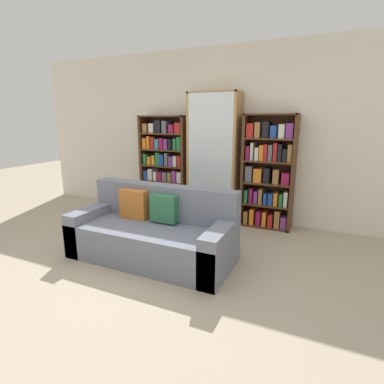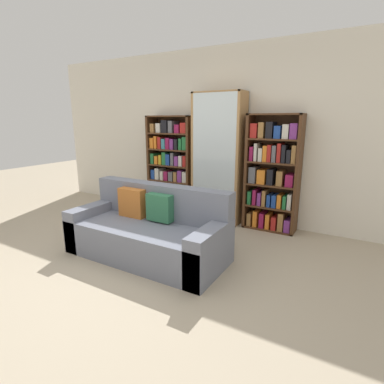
% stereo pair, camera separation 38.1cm
% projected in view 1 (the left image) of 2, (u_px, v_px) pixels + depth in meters
% --- Properties ---
extents(ground_plane, '(16.00, 16.00, 0.00)m').
position_uv_depth(ground_plane, '(128.00, 276.00, 3.15)').
color(ground_plane, tan).
extents(wall_back, '(6.84, 0.06, 2.70)m').
position_uv_depth(wall_back, '(210.00, 135.00, 4.90)').
color(wall_back, silver).
rests_on(wall_back, ground).
extents(couch, '(1.91, 0.82, 0.83)m').
position_uv_depth(couch, '(153.00, 234.00, 3.54)').
color(couch, slate).
rests_on(couch, ground).
extents(bookshelf_left, '(0.84, 0.32, 1.67)m').
position_uv_depth(bookshelf_left, '(165.00, 167.00, 5.15)').
color(bookshelf_left, '#4C2D19').
rests_on(bookshelf_left, ground).
extents(display_cabinet, '(0.79, 0.36, 2.01)m').
position_uv_depth(display_cabinet, '(214.00, 159.00, 4.73)').
color(display_cabinet, '#AD7F4C').
rests_on(display_cabinet, ground).
extents(bookshelf_right, '(0.76, 0.32, 1.69)m').
position_uv_depth(bookshelf_right, '(268.00, 173.00, 4.44)').
color(bookshelf_right, '#4C2D19').
rests_on(bookshelf_right, ground).
extents(wine_bottle, '(0.08, 0.08, 0.34)m').
position_uv_depth(wine_bottle, '(220.00, 232.00, 3.98)').
color(wine_bottle, '#192333').
rests_on(wine_bottle, ground).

